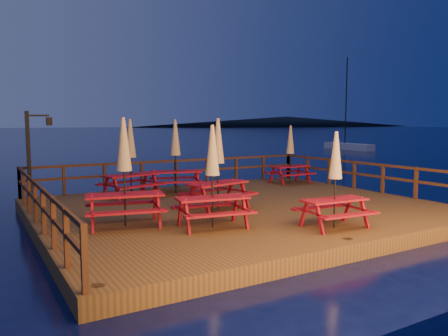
{
  "coord_description": "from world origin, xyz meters",
  "views": [
    {
      "loc": [
        -7.28,
        -11.5,
        3.02
      ],
      "look_at": [
        -0.19,
        0.6,
        1.55
      ],
      "focal_mm": 35.0,
      "sensor_mm": 36.0,
      "label": 1
    }
  ],
  "objects_px": {
    "lamp_post": "(33,147)",
    "picnic_table_1": "(212,175)",
    "picnic_table_0": "(290,153)",
    "picnic_table_2": "(335,178)",
    "sailboat": "(348,146)"
  },
  "relations": [
    {
      "from": "picnic_table_1",
      "to": "picnic_table_2",
      "type": "relative_size",
      "value": 1.07
    },
    {
      "from": "lamp_post",
      "to": "picnic_table_1",
      "type": "height_order",
      "value": "lamp_post"
    },
    {
      "from": "sailboat",
      "to": "picnic_table_0",
      "type": "height_order",
      "value": "sailboat"
    },
    {
      "from": "sailboat",
      "to": "picnic_table_2",
      "type": "relative_size",
      "value": 4.29
    },
    {
      "from": "picnic_table_0",
      "to": "picnic_table_1",
      "type": "distance_m",
      "value": 8.6
    },
    {
      "from": "picnic_table_0",
      "to": "picnic_table_1",
      "type": "height_order",
      "value": "picnic_table_1"
    },
    {
      "from": "picnic_table_0",
      "to": "picnic_table_2",
      "type": "height_order",
      "value": "picnic_table_0"
    },
    {
      "from": "lamp_post",
      "to": "picnic_table_2",
      "type": "bearing_deg",
      "value": -54.25
    },
    {
      "from": "lamp_post",
      "to": "sailboat",
      "type": "xyz_separation_m",
      "value": [
        34.49,
        18.77,
        -1.85
      ]
    },
    {
      "from": "lamp_post",
      "to": "picnic_table_1",
      "type": "bearing_deg",
      "value": -63.74
    },
    {
      "from": "picnic_table_0",
      "to": "picnic_table_2",
      "type": "relative_size",
      "value": 1.04
    },
    {
      "from": "picnic_table_0",
      "to": "picnic_table_1",
      "type": "relative_size",
      "value": 0.97
    },
    {
      "from": "sailboat",
      "to": "picnic_table_1",
      "type": "height_order",
      "value": "sailboat"
    },
    {
      "from": "lamp_post",
      "to": "picnic_table_2",
      "type": "distance_m",
      "value": 10.12
    },
    {
      "from": "picnic_table_0",
      "to": "picnic_table_1",
      "type": "bearing_deg",
      "value": -142.08
    }
  ]
}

